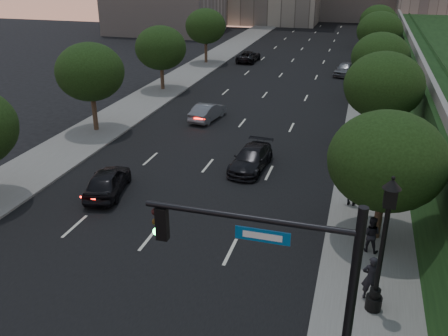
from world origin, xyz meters
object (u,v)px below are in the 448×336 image
(sedan_mid_left, at_px, (208,112))
(sedan_near_right, at_px, (251,159))
(sedan_far_right, at_px, (345,69))
(traffic_signal_mast, at_px, (305,314))
(sedan_near_left, at_px, (108,181))
(street_lamp, at_px, (381,253))
(pedestrian_a, at_px, (371,278))
(pedestrian_b, at_px, (371,234))
(sedan_far_left, at_px, (248,56))
(pedestrian_c, at_px, (353,190))

(sedan_mid_left, distance_m, sedan_near_right, 10.40)
(sedan_near_right, height_order, sedan_far_right, sedan_far_right)
(traffic_signal_mast, height_order, sedan_near_left, traffic_signal_mast)
(street_lamp, relative_size, pedestrian_a, 3.00)
(sedan_near_right, bearing_deg, street_lamp, -53.24)
(pedestrian_b, bearing_deg, street_lamp, 102.89)
(sedan_near_left, bearing_deg, street_lamp, 144.71)
(pedestrian_b, bearing_deg, sedan_far_left, -59.30)
(traffic_signal_mast, xyz_separation_m, pedestrian_b, (1.90, 9.13, -2.67))
(sedan_near_left, bearing_deg, traffic_signal_mast, 125.17)
(sedan_near_left, xyz_separation_m, pedestrian_c, (13.22, 2.13, 0.29))
(sedan_near_right, xyz_separation_m, pedestrian_a, (7.26, -11.06, 0.40))
(sedan_mid_left, bearing_deg, sedan_near_right, 131.54)
(street_lamp, xyz_separation_m, sedan_mid_left, (-13.12, 20.38, -1.93))
(pedestrian_b, bearing_deg, sedan_far_right, -75.19)
(street_lamp, height_order, sedan_near_left, street_lamp)
(street_lamp, bearing_deg, pedestrian_a, 106.06)
(pedestrian_c, bearing_deg, street_lamp, 109.75)
(street_lamp, xyz_separation_m, sedan_far_right, (-3.19, 40.26, -1.88))
(sedan_near_right, height_order, pedestrian_b, pedestrian_b)
(street_lamp, bearing_deg, pedestrian_c, 97.92)
(traffic_signal_mast, xyz_separation_m, pedestrian_c, (0.96, 13.35, -2.62))
(sedan_near_left, relative_size, sedan_near_right, 0.94)
(sedan_near_right, bearing_deg, pedestrian_c, -24.58)
(traffic_signal_mast, height_order, street_lamp, traffic_signal_mast)
(traffic_signal_mast, height_order, sedan_mid_left, traffic_signal_mast)
(pedestrian_c, bearing_deg, pedestrian_a, 109.08)
(sedan_near_left, relative_size, pedestrian_a, 2.39)
(sedan_near_left, distance_m, sedan_far_right, 35.97)
(sedan_far_left, bearing_deg, sedan_far_right, 161.43)
(sedan_far_right, bearing_deg, street_lamp, -71.19)
(sedan_mid_left, xyz_separation_m, sedan_near_right, (5.68, -8.72, -0.02))
(sedan_near_left, height_order, sedan_far_right, sedan_near_left)
(sedan_mid_left, distance_m, sedan_far_right, 22.22)
(traffic_signal_mast, distance_m, sedan_mid_left, 27.96)
(street_lamp, bearing_deg, traffic_signal_mast, -112.18)
(sedan_near_right, bearing_deg, sedan_mid_left, 127.32)
(street_lamp, distance_m, pedestrian_c, 8.43)
(traffic_signal_mast, xyz_separation_m, sedan_far_right, (-1.09, 45.40, -2.92))
(traffic_signal_mast, height_order, pedestrian_a, traffic_signal_mast)
(traffic_signal_mast, xyz_separation_m, sedan_far_left, (-13.48, 50.05, -2.99))
(sedan_near_left, distance_m, sedan_mid_left, 14.36)
(sedan_near_left, xyz_separation_m, sedan_far_right, (11.18, 34.18, -0.00))
(sedan_near_left, xyz_separation_m, sedan_far_left, (-1.22, 38.83, -0.08))
(sedan_near_left, bearing_deg, pedestrian_c, 176.77)
(sedan_mid_left, relative_size, pedestrian_c, 2.36)
(traffic_signal_mast, height_order, pedestrian_b, traffic_signal_mast)
(sedan_near_right, bearing_deg, pedestrian_b, -42.47)
(street_lamp, xyz_separation_m, pedestrian_b, (-0.19, 3.98, -1.63))
(street_lamp, bearing_deg, sedan_far_right, 94.52)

